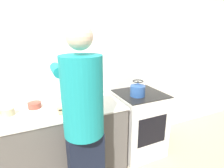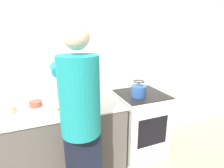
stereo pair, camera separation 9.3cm
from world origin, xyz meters
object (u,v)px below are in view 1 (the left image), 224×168
at_px(person, 83,119).
at_px(bowl_prep, 8,112).
at_px(cutting_board, 73,109).
at_px(kettle, 138,90).
at_px(knife, 68,109).
at_px(oven, 139,123).

bearing_deg(person, bowl_prep, 137.78).
height_order(cutting_board, kettle, kettle).
height_order(knife, kettle, kettle).
xyz_separation_m(cutting_board, kettle, (0.87, -0.00, 0.11)).
bearing_deg(knife, cutting_board, 29.11).
bearing_deg(knife, kettle, 7.12).
bearing_deg(oven, kettle, -143.77).
xyz_separation_m(knife, bowl_prep, (-0.60, 0.17, 0.02)).
height_order(person, knife, person).
relative_size(cutting_board, knife, 1.55).
height_order(cutting_board, bowl_prep, bowl_prep).
xyz_separation_m(oven, bowl_prep, (-1.61, 0.08, 0.47)).
distance_m(kettle, bowl_prep, 1.53).
distance_m(knife, kettle, 0.93).
bearing_deg(kettle, bowl_prep, 174.56).
relative_size(oven, person, 0.51).
distance_m(person, kettle, 0.98).
height_order(kettle, bowl_prep, kettle).
bearing_deg(cutting_board, person, -89.85).
bearing_deg(kettle, person, -152.50).
relative_size(oven, cutting_board, 2.74).
xyz_separation_m(kettle, bowl_prep, (-1.52, 0.14, -0.08)).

